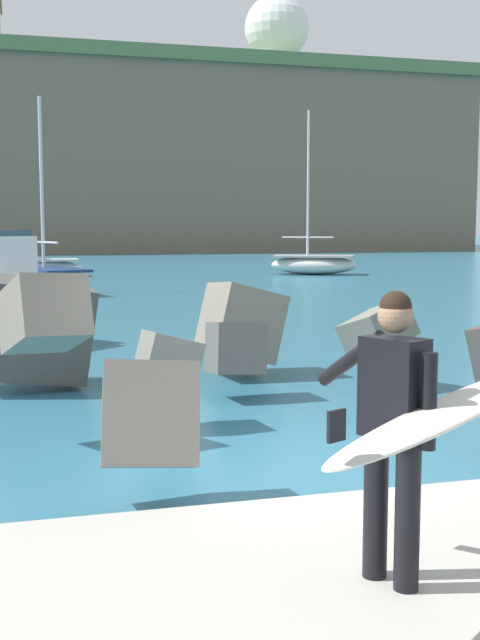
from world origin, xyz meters
TOP-DOWN VIEW (x-y plane):
  - ground_plane at (0.00, 0.00)m, footprint 400.00×400.00m
  - breakwater_jetty at (-1.82, 1.91)m, footprint 29.38×7.55m
  - surfer_with_board at (-0.22, -3.54)m, footprint 2.04×1.48m
  - boat_near_left at (-1.34, 21.87)m, footprint 3.17×4.86m
  - boat_near_centre at (11.97, 30.53)m, footprint 4.68×3.63m
  - boat_mid_left at (-2.19, 32.51)m, footprint 5.69×1.98m
  - mooring_buoy_middle at (1.66, 9.18)m, footprint 0.44×0.44m
  - headland_bluff at (2.76, 84.84)m, footprint 79.48×42.04m
  - radar_dome at (27.36, 84.27)m, footprint 7.39×7.39m

SIDE VIEW (x-z plane):
  - ground_plane at x=0.00m, z-range 0.00..0.00m
  - mooring_buoy_middle at x=1.66m, z-range 0.00..0.44m
  - boat_near_left at x=-1.34m, z-range -2.92..4.00m
  - boat_near_centre at x=11.97m, z-range -3.47..4.60m
  - boat_mid_left at x=-2.19m, z-range -0.39..1.67m
  - breakwater_jetty at x=-1.82m, z-range 0.06..2.05m
  - surfer_with_board at x=-0.22m, z-range 0.39..2.16m
  - headland_bluff at x=2.76m, z-range 0.02..18.12m
  - radar_dome at x=27.36m, z-range 18.86..29.53m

